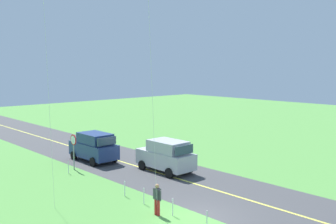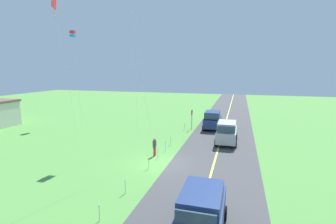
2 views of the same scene
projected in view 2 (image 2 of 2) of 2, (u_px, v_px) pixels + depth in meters
ground_plane at (163, 164)px, 20.23m from camera, size 120.00×120.00×0.10m
asphalt_road at (213, 169)px, 19.14m from camera, size 120.00×7.00×0.00m
road_centre_stripe at (213, 168)px, 19.14m from camera, size 120.00×0.16×0.00m
car_suv_foreground at (227, 132)px, 25.63m from camera, size 4.40×2.12×2.24m
car_parked_west_near at (202, 211)px, 11.33m from camera, size 4.40×2.12×2.24m
car_parked_east_near at (212, 120)px, 31.96m from camera, size 4.40×2.12×2.24m
stop_sign at (192, 115)px, 31.36m from camera, size 0.76×0.08×2.56m
person_adult_near at (155, 146)px, 21.83m from camera, size 0.58×0.22×1.60m
kite_green_far at (54, 6)px, 24.96m from camera, size 1.91×0.95×14.74m
kite_orange_near at (73, 34)px, 34.54m from camera, size 0.56×0.88×12.76m
fence_post_0 at (99, 213)px, 12.42m from camera, size 0.05×0.05×0.90m
fence_post_1 at (125, 187)px, 15.21m from camera, size 0.05×0.05×0.90m
fence_post_2 at (148, 163)px, 19.03m from camera, size 0.05×0.05×0.90m
fence_post_3 at (158, 154)px, 21.18m from camera, size 0.05×0.05×0.90m
fence_post_4 at (165, 146)px, 23.33m from camera, size 0.05×0.05×0.90m
fence_post_5 at (170, 141)px, 24.98m from camera, size 0.05×0.05×0.90m
fence_post_6 at (184, 127)px, 31.18m from camera, size 0.05×0.05×0.90m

